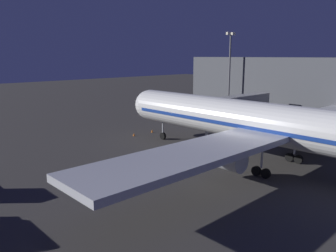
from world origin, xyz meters
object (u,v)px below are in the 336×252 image
Objects in this scene: apron_floodlight_mast at (230,70)px; traffic_cone_nose_port at (152,131)px; airliner_at_gate at (284,127)px; jet_bridge at (229,104)px; traffic_cone_nose_starboard at (134,135)px.

apron_floodlight_mast is 35.81× the size of traffic_cone_nose_port.
airliner_at_gate reaches higher than apron_floodlight_mast.
jet_bridge is at bearing -123.49° from airliner_at_gate.
jet_bridge is 18.74m from apron_floodlight_mast.
jet_bridge reaches higher than traffic_cone_nose_starboard.
traffic_cone_nose_port and traffic_cone_nose_starboard have the same top height.
airliner_at_gate is 38.05m from apron_floodlight_mast.
traffic_cone_nose_port is (-2.20, -28.16, -5.44)m from airliner_at_gate.
airliner_at_gate is at bearing 94.47° from traffic_cone_nose_starboard.
apron_floodlight_mast is at bearing -132.66° from airliner_at_gate.
apron_floodlight_mast reaches higher than traffic_cone_nose_port.
traffic_cone_nose_port is 4.40m from traffic_cone_nose_starboard.
apron_floodlight_mast reaches higher than jet_bridge.
traffic_cone_nose_port is (23.30, -0.49, -11.04)m from apron_floodlight_mast.
traffic_cone_nose_starboard is at bearing 0.00° from traffic_cone_nose_port.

